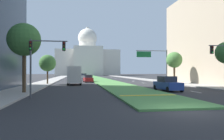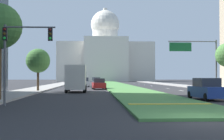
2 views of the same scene
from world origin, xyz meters
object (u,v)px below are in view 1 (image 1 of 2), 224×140
Objects in this scene: street_tree_left_near at (24,40)px; street_tree_left_mid at (48,63)px; sedan_lead_stopped at (167,84)px; sedan_midblock at (88,79)px; sedan_distant at (77,77)px; overhead_guide_sign at (155,59)px; traffic_light_near_left at (41,55)px; street_tree_right_mid at (174,60)px; capitol_building at (88,59)px; box_truck_delivery at (74,75)px; sedan_far_horizon at (84,76)px.

street_tree_left_mid is (0.20, 16.74, -1.78)m from street_tree_left_near.
sedan_lead_stopped is (16.00, -15.68, -3.01)m from street_tree_left_mid.
sedan_midblock is 12.87m from sedan_distant.
overhead_guide_sign is 1.43× the size of sedan_midblock.
sedan_lead_stopped is at bearing 19.35° from traffic_light_near_left.
traffic_light_near_left reaches higher than sedan_distant.
sedan_distant is (-18.14, 22.07, -3.67)m from street_tree_right_mid.
overhead_guide_sign is at bearing 48.37° from traffic_light_near_left.
capitol_building is 94.16m from sedan_midblock.
traffic_light_near_left is 0.97× the size of street_tree_left_mid.
street_tree_left_near is at bearing -147.35° from street_tree_right_mid.
street_tree_left_near is 26.15m from sedan_midblock.
traffic_light_near_left is 0.87× the size of street_tree_right_mid.
box_truck_delivery is at bearing 178.85° from street_tree_right_mid.
sedan_distant is at bearing 89.12° from box_truck_delivery.
sedan_midblock is at bearing 45.41° from street_tree_left_mid.
street_tree_left_mid is at bearing 89.31° from street_tree_left_near.
sedan_distant is 0.67× the size of box_truck_delivery.
sedan_midblock is at bearing 146.42° from overhead_guide_sign.
box_truck_delivery is (-2.64, -35.30, 0.87)m from sedan_far_horizon.
traffic_light_near_left is 15.08m from sedan_lead_stopped.
sedan_lead_stopped is 18.23m from box_truck_delivery.
sedan_lead_stopped is at bearing 3.74° from street_tree_left_near.
sedan_far_horizon is (-0.21, 26.23, 0.04)m from sedan_midblock.
capitol_building is 5.31× the size of street_tree_left_near.
street_tree_left_near is 16.83m from street_tree_left_mid.
street_tree_right_mid is 28.80m from sedan_distant.
street_tree_left_mid is 23.33m from street_tree_right_mid.
capitol_building reaches higher than sedan_distant.
street_tree_right_mid is (23.25, -1.71, 0.65)m from street_tree_left_mid.
sedan_far_horizon is at bearing 90.47° from sedan_midblock.
sedan_distant is (3.05, 40.94, -2.99)m from traffic_light_near_left.
capitol_building reaches higher than box_truck_delivery.
street_tree_left_near is (-20.15, -16.29, 0.93)m from overhead_guide_sign.
sedan_far_horizon is (2.30, 13.60, 0.01)m from sedan_distant.
sedan_lead_stopped reaches higher than sedan_midblock.
sedan_midblock is 9.56m from box_truck_delivery.
sedan_far_horizon is (-4.24, -67.38, -9.42)m from capitol_building.
street_tree_left_near is 1.71× the size of sedan_distant.
sedan_midblock is at bearing -89.53° from sedan_far_horizon.
capitol_building is at bearing 85.50° from traffic_light_near_left.
street_tree_left_mid is (-2.05, 20.58, 0.03)m from traffic_light_near_left.
sedan_lead_stopped is 24.87m from sedan_midblock.
sedan_midblock is (-12.32, 8.18, -3.91)m from overhead_guide_sign.
street_tree_left_near is (-2.26, 3.84, 1.81)m from traffic_light_near_left.
street_tree_right_mid is at bearing -50.57° from sedan_distant.
sedan_lead_stopped is at bearing -44.42° from street_tree_left_mid.
traffic_light_near_left reaches higher than sedan_midblock.
capitol_building reaches higher than sedan_midblock.
street_tree_left_mid is (-19.95, 0.44, -0.85)m from overhead_guide_sign.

